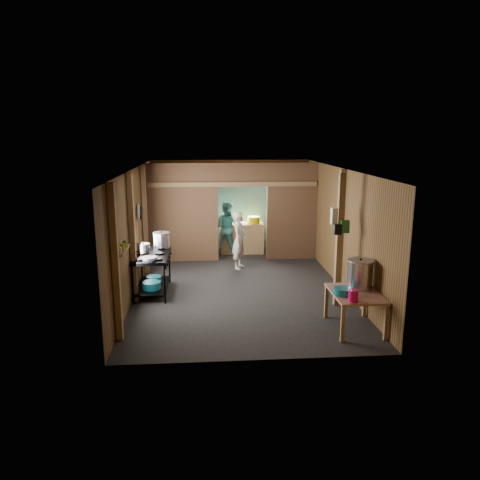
{
  "coord_description": "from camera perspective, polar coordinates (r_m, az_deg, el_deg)",
  "views": [
    {
      "loc": [
        -0.74,
        -9.82,
        3.33
      ],
      "look_at": [
        0.0,
        -0.2,
        1.1
      ],
      "focal_mm": 34.48,
      "sensor_mm": 36.0,
      "label": 1
    }
  ],
  "objects": [
    {
      "name": "cook",
      "position": [
        11.55,
        -0.09,
        -0.0
      ],
      "size": [
        0.51,
        0.62,
        1.45
      ],
      "primitive_type": "imported",
      "rotation": [
        0.0,
        0.0,
        1.23
      ],
      "color": "beige",
      "rests_on": "floor"
    },
    {
      "name": "gas_range",
      "position": [
        9.99,
        -10.79,
        -4.1
      ],
      "size": [
        0.75,
        1.45,
        0.86
      ],
      "primitive_type": null,
      "color": "black",
      "rests_on": "floor"
    },
    {
      "name": "worker_back",
      "position": [
        12.95,
        -1.68,
        1.5
      ],
      "size": [
        0.9,
        0.82,
        1.49
      ],
      "primitive_type": "imported",
      "rotation": [
        0.0,
        0.0,
        2.71
      ],
      "color": "teal",
      "rests_on": "floor"
    },
    {
      "name": "turquoise_panel",
      "position": [
        13.44,
        -1.19,
        4.11
      ],
      "size": [
        4.4,
        0.06,
        2.5
      ],
      "primitive_type": "cube",
      "color": "#65A6A8",
      "rests_on": "wall_back"
    },
    {
      "name": "pink_bucket",
      "position": [
        7.79,
        13.84,
        -6.69
      ],
      "size": [
        0.19,
        0.19,
        0.19
      ],
      "primitive_type": "cylinder",
      "rotation": [
        0.0,
        0.0,
        0.19
      ],
      "color": "#C4094F",
      "rests_on": "prep_table"
    },
    {
      "name": "partition_right",
      "position": [
        12.4,
        6.43,
        3.51
      ],
      "size": [
        1.35,
        0.1,
        2.6
      ],
      "primitive_type": "cube",
      "color": "brown",
      "rests_on": "floor"
    },
    {
      "name": "jar_white",
      "position": [
        7.82,
        -14.66,
        -1.2
      ],
      "size": [
        0.07,
        0.07,
        0.1
      ],
      "primitive_type": "cylinder",
      "color": "beige",
      "rests_on": "wall_shelf"
    },
    {
      "name": "post_left_c",
      "position": [
        11.29,
        -11.66,
        2.39
      ],
      "size": [
        0.1,
        0.12,
        2.6
      ],
      "primitive_type": "cube",
      "color": "#97784D",
      "rests_on": "floor"
    },
    {
      "name": "blue_tub_back",
      "position": [
        10.27,
        -10.6,
        -4.78
      ],
      "size": [
        0.32,
        0.32,
        0.13
      ],
      "primitive_type": "cylinder",
      "color": "#137083",
      "rests_on": "gas_range"
    },
    {
      "name": "post_free",
      "position": [
        9.13,
        12.2,
        -0.13
      ],
      "size": [
        0.12,
        0.12,
        2.6
      ],
      "primitive_type": "cube",
      "color": "#97784D",
      "rests_on": "floor"
    },
    {
      "name": "floor",
      "position": [
        10.39,
        -0.08,
        -5.67
      ],
      "size": [
        4.5,
        7.0,
        0.0
      ],
      "primitive_type": "cube",
      "color": "#272727",
      "rests_on": "ground"
    },
    {
      "name": "stove_pot_large",
      "position": [
        10.35,
        -9.67,
        -0.07
      ],
      "size": [
        0.47,
        0.47,
        0.37
      ],
      "primitive_type": null,
      "rotation": [
        0.0,
        0.0,
        -0.32
      ],
      "color": "#BABAC7",
      "rests_on": "gas_range"
    },
    {
      "name": "post_left_a",
      "position": [
        7.63,
        -15.13,
        -2.86
      ],
      "size": [
        0.1,
        0.12,
        2.6
      ],
      "primitive_type": "cube",
      "color": "#97784D",
      "rests_on": "floor"
    },
    {
      "name": "wash_basin",
      "position": [
        8.07,
        12.58,
        -6.2
      ],
      "size": [
        0.39,
        0.39,
        0.12
      ],
      "primitive_type": "cylinder",
      "rotation": [
        0.0,
        0.0,
        0.29
      ],
      "color": "#137083",
      "rests_on": "prep_table"
    },
    {
      "name": "wall_front",
      "position": [
        6.68,
        2.17,
        -4.69
      ],
      "size": [
        4.5,
        0.0,
        2.6
      ],
      "primitive_type": "cube",
      "color": "brown",
      "rests_on": "ground"
    },
    {
      "name": "partition_header",
      "position": [
        12.1,
        0.31,
        8.13
      ],
      "size": [
        1.3,
        0.1,
        0.6
      ],
      "primitive_type": "cube",
      "color": "brown",
      "rests_on": "wall_back"
    },
    {
      "name": "pan_lid_big",
      "position": [
        10.46,
        -12.44,
        3.47
      ],
      "size": [
        0.03,
        0.34,
        0.34
      ],
      "primitive_type": "cylinder",
      "rotation": [
        0.0,
        1.57,
        0.0
      ],
      "color": "gray",
      "rests_on": "wall_left"
    },
    {
      "name": "wall_left",
      "position": [
        10.14,
        -12.88,
        1.14
      ],
      "size": [
        0.0,
        7.0,
        2.6
      ],
      "primitive_type": "cube",
      "color": "brown",
      "rests_on": "ground"
    },
    {
      "name": "jar_yellow",
      "position": [
        8.06,
        -14.35,
        -0.76
      ],
      "size": [
        0.08,
        0.08,
        0.1
      ],
      "primitive_type": "cylinder",
      "color": "#B9AA00",
      "rests_on": "wall_shelf"
    },
    {
      "name": "ceiling",
      "position": [
        9.87,
        -0.09,
        8.78
      ],
      "size": [
        4.5,
        7.0,
        0.0
      ],
      "primitive_type": "cube",
      "color": "#2F2B28",
      "rests_on": "ground"
    },
    {
      "name": "wall_shelf",
      "position": [
        8.08,
        -14.33,
        -1.21
      ],
      "size": [
        0.14,
        0.8,
        0.03
      ],
      "primitive_type": "cube",
      "color": "#97784D",
      "rests_on": "wall_left"
    },
    {
      "name": "stock_pot",
      "position": [
        8.41,
        14.62,
        -4.16
      ],
      "size": [
        0.47,
        0.47,
        0.54
      ],
      "primitive_type": null,
      "rotation": [
        0.0,
        0.0,
        0.02
      ],
      "color": "#BABAC7",
      "rests_on": "prep_table"
    },
    {
      "name": "stove_pot_med",
      "position": [
        9.94,
        -11.85,
        -1.1
      ],
      "size": [
        0.31,
        0.31,
        0.23
      ],
      "primitive_type": null,
      "rotation": [
        0.0,
        0.0,
        -0.14
      ],
      "color": "#BABAC7",
      "rests_on": "gas_range"
    },
    {
      "name": "cross_beam",
      "position": [
        12.06,
        -0.86,
        6.92
      ],
      "size": [
        4.4,
        0.12,
        0.12
      ],
      "primitive_type": "cube",
      "color": "#97784D",
      "rests_on": "wall_left"
    },
    {
      "name": "blue_tub_front",
      "position": [
        9.83,
        -10.89,
        -5.53
      ],
      "size": [
        0.38,
        0.38,
        0.16
      ],
      "primitive_type": "cylinder",
      "color": "#137083",
      "rests_on": "gas_range"
    },
    {
      "name": "wall_back",
      "position": [
        13.49,
        -1.21,
        4.36
      ],
      "size": [
        4.5,
        0.0,
        2.6
      ],
      "primitive_type": "cube",
      "color": "brown",
      "rests_on": "ground"
    },
    {
      "name": "post_right",
      "position": [
        10.25,
        12.24,
        1.3
      ],
      "size": [
        0.1,
        0.12,
        2.6
      ],
      "primitive_type": "cube",
      "color": "#97784D",
      "rests_on": "floor"
    },
    {
      "name": "knife",
      "position": [
        7.72,
        14.46,
        -7.62
      ],
      "size": [
        0.3,
        0.06,
        0.01
      ],
      "primitive_type": "cube",
      "rotation": [
        0.0,
        0.0,
        -0.08
      ],
      "color": "#BABAC7",
      "rests_on": "prep_table"
    },
    {
      "name": "wall_right",
      "position": [
        10.46,
        12.3,
        1.53
      ],
      "size": [
        0.0,
        7.0,
        2.6
      ],
      "primitive_type": "cube",
      "color": "brown",
      "rests_on": "ground"
    },
    {
      "name": "partition_left",
      "position": [
        12.2,
        -7.1,
        3.34
      ],
      "size": [
        1.85,
        0.1,
        2.6
      ],
      "primitive_type": "cube",
      "color": "brown",
      "rests_on": "floor"
    },
    {
      "name": "frying_pan",
      "position": [
        9.46,
        -11.18,
        -2.23
      ],
      "size": [
        0.5,
        0.62,
        0.07
      ],
      "primitive_type": null,
      "rotation": [
        0.0,
        0.0,
        -0.39
      ],
      "color": "gray",
      "rests_on": "gas_range"
    },
    {
      "name": "post_left_b",
      "position": [
        9.35,
        -13.15,
        0.14
      ],
      "size": [
        0.1,
        0.12,
        2.6
      ],
      "primitive_type": "cube",
      "color": "#97784D",
      "rests_on": "floor"
    },
    {
      "name": "bag_green",
      "position": [
        9.03,
        12.82,
        1.65
      ],
      "size": [
        0.16,
        0.12,
        0.24
      ],
      "primitive_type": "cube",
      "color": "#26672A",
      "rests_on": "post_free"
    },
    {
      "name": "prep_table",
      "position": [
        8.35,
        13.99,
        -8.45
      ],
      "size": [
        0.81,
        1.11,
        0.66
      ],
      "primitive_type": null,
      "color": "#AC7056",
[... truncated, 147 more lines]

